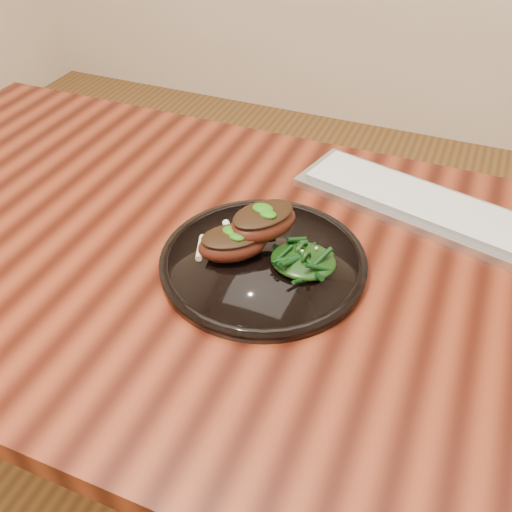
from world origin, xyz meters
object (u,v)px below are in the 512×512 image
Objects in this scene: greens_heap at (304,257)px; desk at (251,299)px; plate at (263,262)px; lamb_chop_front at (232,243)px; keyboard at (428,207)px.

desk is at bearing 178.89° from greens_heap.
greens_heap reaches higher than desk.
lamb_chop_front reaches higher than plate.
desk is 16.34× the size of greens_heap.
plate is at bearing -17.18° from desk.
plate is (0.02, -0.01, 0.09)m from desk.
desk is 0.10m from plate.
lamb_chop_front is at bearing -134.81° from keyboard.
lamb_chop_front is 0.11m from greens_heap.
plate reaches higher than desk.
plate is 0.07m from greens_heap.
greens_heap is at bearing 9.04° from lamb_chop_front.
keyboard is at bearing 45.62° from desk.
plate is 0.32m from keyboard.
keyboard reaches higher than plate.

